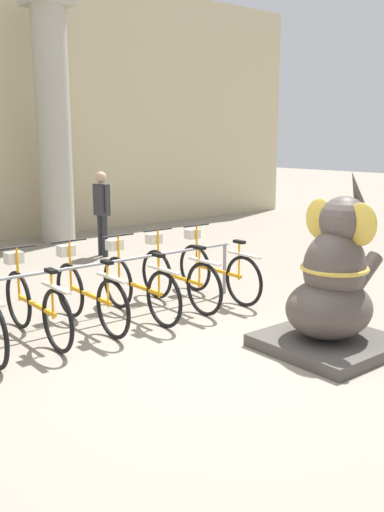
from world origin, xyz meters
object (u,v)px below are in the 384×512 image
Objects in this scene: bicycle_7 at (217,270)px; bicycle_6 at (178,277)px; bicycle_4 at (89,294)px; person_pedestrian at (102,206)px; bicycle_3 at (35,304)px; bicycle_5 at (138,285)px; elephant_statue at (333,290)px.

bicycle_6 is at bearing 178.09° from bicycle_7.
person_pedestrian is (2.34, 3.65, 0.58)m from bicycle_4.
person_pedestrian is (3.03, 3.66, 0.58)m from bicycle_3.
bicycle_4 and bicycle_5 have the same top height.
elephant_statue is at bearing -65.98° from bicycle_5.
person_pedestrian is (0.25, 3.67, 0.58)m from bicycle_7.
elephant_statue is 1.19× the size of person_pedestrian.
bicycle_3 and bicycle_5 have the same top height.
bicycle_3 is 0.70m from bicycle_4.
bicycle_6 is at bearing 97.95° from elephant_statue.
bicycle_3 is 0.90× the size of elephant_statue.
bicycle_4 is at bearing -122.60° from person_pedestrian.
bicycle_4 is at bearing 126.24° from elephant_statue.
bicycle_3 is at bearing 179.77° from bicycle_7.
bicycle_5 is at bearing -178.64° from bicycle_7.
bicycle_6 is 0.90× the size of elephant_statue.
bicycle_3 is 1.39m from bicycle_5.
elephant_statue is (2.41, -2.34, 0.25)m from bicycle_3.
bicycle_6 is at bearing 0.37° from bicycle_4.
bicycle_7 is 0.90× the size of elephant_statue.
bicycle_3 is 1.00× the size of bicycle_7.
elephant_statue is (-0.37, -2.33, 0.25)m from bicycle_7.
bicycle_4 and bicycle_6 have the same top height.
bicycle_6 is 3.81m from person_pedestrian.
bicycle_6 is 1.00× the size of bicycle_7.
elephant_statue is (1.72, -2.35, 0.25)m from bicycle_4.
bicycle_4 is at bearing 179.61° from bicycle_7.
person_pedestrian is at bearing 57.40° from bicycle_4.
bicycle_5 is at bearing -3.88° from bicycle_4.
person_pedestrian reaches higher than bicycle_4.
bicycle_5 and bicycle_6 have the same top height.
bicycle_4 is at bearing -179.63° from bicycle_6.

